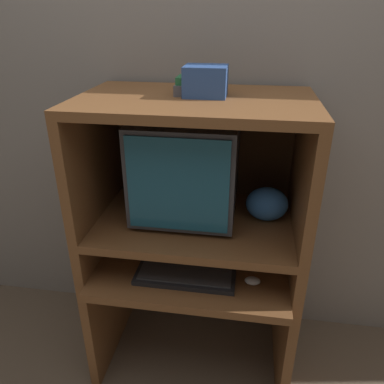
{
  "coord_description": "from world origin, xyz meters",
  "views": [
    {
      "loc": [
        0.21,
        -1.12,
        1.63
      ],
      "look_at": [
        -0.01,
        0.29,
        0.94
      ],
      "focal_mm": 35.0,
      "sensor_mm": 36.0,
      "label": 1
    }
  ],
  "objects_px": {
    "crt_monitor": "(187,166)",
    "storage_box": "(206,81)",
    "snack_bag": "(267,204)",
    "keyboard": "(185,276)",
    "book_stack": "(195,86)",
    "mouse": "(252,281)"
  },
  "relations": [
    {
      "from": "crt_monitor",
      "to": "storage_box",
      "type": "distance_m",
      "value": 0.37
    },
    {
      "from": "keyboard",
      "to": "mouse",
      "type": "relative_size",
      "value": 6.46
    },
    {
      "from": "keyboard",
      "to": "storage_box",
      "type": "bearing_deg",
      "value": 75.54
    },
    {
      "from": "book_stack",
      "to": "mouse",
      "type": "bearing_deg",
      "value": -37.02
    },
    {
      "from": "book_stack",
      "to": "storage_box",
      "type": "distance_m",
      "value": 0.05
    },
    {
      "from": "keyboard",
      "to": "storage_box",
      "type": "xyz_separation_m",
      "value": [
        0.05,
        0.19,
        0.76
      ]
    },
    {
      "from": "crt_monitor",
      "to": "book_stack",
      "type": "height_order",
      "value": "book_stack"
    },
    {
      "from": "crt_monitor",
      "to": "snack_bag",
      "type": "distance_m",
      "value": 0.38
    },
    {
      "from": "crt_monitor",
      "to": "mouse",
      "type": "distance_m",
      "value": 0.55
    },
    {
      "from": "crt_monitor",
      "to": "book_stack",
      "type": "distance_m",
      "value": 0.34
    },
    {
      "from": "mouse",
      "to": "snack_bag",
      "type": "xyz_separation_m",
      "value": [
        0.04,
        0.2,
        0.26
      ]
    },
    {
      "from": "mouse",
      "to": "snack_bag",
      "type": "bearing_deg",
      "value": 78.54
    },
    {
      "from": "book_stack",
      "to": "storage_box",
      "type": "height_order",
      "value": "storage_box"
    },
    {
      "from": "crt_monitor",
      "to": "storage_box",
      "type": "height_order",
      "value": "storage_box"
    },
    {
      "from": "keyboard",
      "to": "storage_box",
      "type": "height_order",
      "value": "storage_box"
    },
    {
      "from": "crt_monitor",
      "to": "mouse",
      "type": "relative_size",
      "value": 6.65
    },
    {
      "from": "mouse",
      "to": "snack_bag",
      "type": "distance_m",
      "value": 0.33
    },
    {
      "from": "book_stack",
      "to": "storage_box",
      "type": "bearing_deg",
      "value": -25.28
    },
    {
      "from": "mouse",
      "to": "storage_box",
      "type": "height_order",
      "value": "storage_box"
    },
    {
      "from": "snack_bag",
      "to": "storage_box",
      "type": "height_order",
      "value": "storage_box"
    },
    {
      "from": "crt_monitor",
      "to": "keyboard",
      "type": "relative_size",
      "value": 1.03
    },
    {
      "from": "keyboard",
      "to": "snack_bag",
      "type": "xyz_separation_m",
      "value": [
        0.32,
        0.21,
        0.26
      ]
    }
  ]
}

